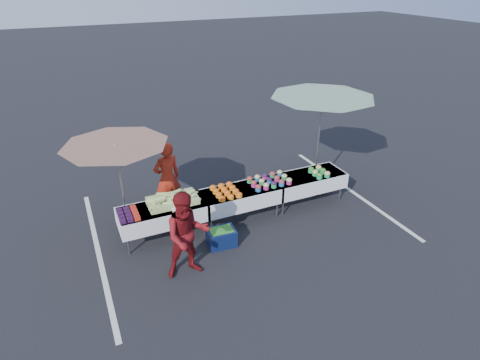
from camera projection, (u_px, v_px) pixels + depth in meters
name	position (u px, v px, depth m)	size (l,w,h in m)	color
ground	(240.00, 218.00, 9.41)	(80.00, 80.00, 0.00)	black
stripe_left	(99.00, 253.00, 8.24)	(0.10, 5.00, 0.00)	silver
stripe_right	(350.00, 190.00, 10.58)	(0.10, 5.00, 0.00)	silver
table_left	(163.00, 214.00, 8.48)	(1.86, 0.81, 0.75)	white
table_center	(240.00, 196.00, 9.14)	(1.86, 0.81, 0.75)	white
table_right	(307.00, 181.00, 9.80)	(1.86, 0.81, 0.75)	white
berry_punnets	(128.00, 214.00, 8.07)	(0.40, 0.54, 0.08)	black
corn_pile	(173.00, 200.00, 8.49)	(1.16, 0.57, 0.26)	#A9CF6A
plastic_bags	(180.00, 210.00, 8.26)	(0.30, 0.25, 0.05)	white
carrot_bowls	(226.00, 191.00, 8.90)	(0.55, 0.69, 0.11)	orange
potato_cups	(269.00, 180.00, 9.30)	(0.94, 0.58, 0.16)	#245EA9
bean_baskets	(319.00, 172.00, 9.70)	(0.36, 0.50, 0.15)	#249053
vendor	(167.00, 178.00, 9.26)	(0.65, 0.43, 1.78)	#AB2713
customer	(187.00, 235.00, 7.31)	(0.85, 0.66, 1.74)	maroon
umbrella_left	(116.00, 153.00, 7.90)	(2.13, 2.13, 2.16)	black
umbrella_right	(322.00, 105.00, 9.50)	(3.10, 3.10, 2.55)	black
storage_bin	(221.00, 237.00, 8.40)	(0.61, 0.46, 0.38)	#0C1940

